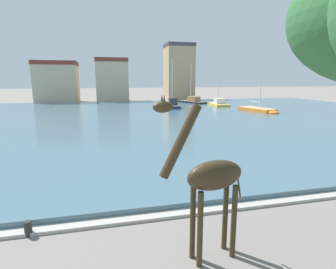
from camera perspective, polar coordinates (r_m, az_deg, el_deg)
name	(u,v)px	position (r m, az deg, el deg)	size (l,w,h in m)	color
harbor_water	(132,118)	(34.43, -7.59, 3.49)	(83.86, 49.32, 0.33)	#476675
quay_edge_coping	(203,211)	(10.86, 7.37, -15.57)	(83.86, 0.50, 0.12)	#ADA89E
giraffe_statue	(210,179)	(7.45, 8.91, -9.22)	(2.66, 0.90, 4.66)	#382B19
sailboat_black	(191,102)	(54.22, 4.82, 6.90)	(4.37, 7.84, 7.90)	black
sailboat_yellow	(218,104)	(49.16, 10.49, 6.28)	(2.78, 5.92, 7.85)	gold
sailboat_orange	(260,111)	(41.49, 18.78, 4.74)	(3.61, 6.80, 8.62)	orange
sailboat_navy	(172,105)	(45.28, 0.91, 6.14)	(2.67, 6.77, 8.13)	navy
mooring_bollard	(28,229)	(10.35, -27.32, -17.14)	(0.24, 0.24, 0.50)	#232326
townhouse_tall_gabled	(57,82)	(61.93, -22.21, 10.13)	(8.38, 7.96, 8.45)	#C6B293
townhouse_corner_house	(112,80)	(61.13, -11.74, 11.08)	(6.74, 7.32, 9.20)	#C6B293
townhouse_end_terrace	(179,72)	(65.51, 2.30, 12.96)	(6.39, 5.81, 12.92)	tan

